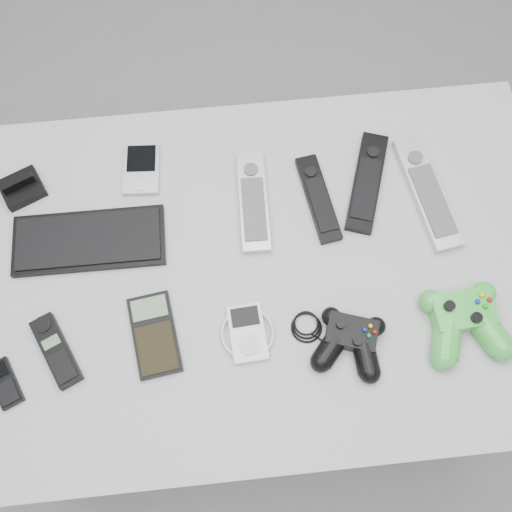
{
  "coord_description": "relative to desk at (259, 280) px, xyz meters",
  "views": [
    {
      "loc": [
        0.04,
        -0.42,
        1.82
      ],
      "look_at": [
        0.08,
        -0.03,
        0.78
      ],
      "focal_mm": 42.0,
      "sensor_mm": 36.0,
      "label": 1
    }
  ],
  "objects": [
    {
      "name": "floor",
      "position": [
        -0.09,
        0.05,
        -0.7
      ],
      "size": [
        3.5,
        3.5,
        0.0
      ],
      "primitive_type": "plane",
      "color": "gray",
      "rests_on": "ground"
    },
    {
      "name": "desk",
      "position": [
        0.0,
        0.0,
        0.0
      ],
      "size": [
        1.14,
        0.73,
        0.76
      ],
      "color": "#A09FA2",
      "rests_on": "floor"
    },
    {
      "name": "pda_keyboard",
      "position": [
        -0.32,
        0.09,
        0.08
      ],
      "size": [
        0.29,
        0.12,
        0.02
      ],
      "primitive_type": "cube",
      "rotation": [
        0.0,
        0.0,
        -0.01
      ],
      "color": "black",
      "rests_on": "desk"
    },
    {
      "name": "dock_bracket",
      "position": [
        -0.45,
        0.21,
        0.09
      ],
      "size": [
        0.1,
        0.09,
        0.04
      ],
      "primitive_type": "cube",
      "rotation": [
        0.0,
        0.0,
        0.42
      ],
      "color": "black",
      "rests_on": "desk"
    },
    {
      "name": "pda",
      "position": [
        -0.21,
        0.23,
        0.08
      ],
      "size": [
        0.08,
        0.11,
        0.02
      ],
      "primitive_type": "cube",
      "rotation": [
        0.0,
        0.0,
        -0.07
      ],
      "color": "#ACADB3",
      "rests_on": "desk"
    },
    {
      "name": "remote_silver_a",
      "position": [
        0.0,
        0.14,
        0.08
      ],
      "size": [
        0.06,
        0.21,
        0.02
      ],
      "primitive_type": "cube",
      "rotation": [
        0.0,
        0.0,
        -0.03
      ],
      "color": "#ACADB3",
      "rests_on": "desk"
    },
    {
      "name": "remote_black_a",
      "position": [
        0.13,
        0.13,
        0.08
      ],
      "size": [
        0.07,
        0.19,
        0.02
      ],
      "primitive_type": "cube",
      "rotation": [
        0.0,
        0.0,
        0.15
      ],
      "color": "black",
      "rests_on": "desk"
    },
    {
      "name": "remote_black_b",
      "position": [
        0.23,
        0.16,
        0.08
      ],
      "size": [
        0.12,
        0.22,
        0.02
      ],
      "primitive_type": "cube",
      "rotation": [
        0.0,
        0.0,
        -0.33
      ],
      "color": "black",
      "rests_on": "desk"
    },
    {
      "name": "remote_silver_b",
      "position": [
        0.34,
        0.12,
        0.08
      ],
      "size": [
        0.09,
        0.25,
        0.02
      ],
      "primitive_type": "cube",
      "rotation": [
        0.0,
        0.0,
        0.16
      ],
      "color": "#AFB0B6",
      "rests_on": "desk"
    },
    {
      "name": "mobile_phone",
      "position": [
        -0.46,
        -0.17,
        0.07
      ],
      "size": [
        0.07,
        0.09,
        0.01
      ],
      "primitive_type": "cube",
      "rotation": [
        0.0,
        0.0,
        0.42
      ],
      "color": "black",
      "rests_on": "desk"
    },
    {
      "name": "cordless_handset",
      "position": [
        -0.37,
        -0.12,
        0.08
      ],
      "size": [
        0.1,
        0.14,
        0.02
      ],
      "primitive_type": "cube",
      "rotation": [
        0.0,
        0.0,
        0.43
      ],
      "color": "black",
      "rests_on": "desk"
    },
    {
      "name": "calculator",
      "position": [
        -0.2,
        -0.11,
        0.07
      ],
      "size": [
        0.1,
        0.16,
        0.02
      ],
      "primitive_type": "cube",
      "rotation": [
        0.0,
        0.0,
        0.13
      ],
      "color": "black",
      "rests_on": "desk"
    },
    {
      "name": "mp3_player",
      "position": [
        -0.03,
        -0.12,
        0.08
      ],
      "size": [
        0.1,
        0.11,
        0.02
      ],
      "primitive_type": "cube",
      "rotation": [
        0.0,
        0.0,
        0.06
      ],
      "color": "silver",
      "rests_on": "desk"
    },
    {
      "name": "controller_black",
      "position": [
        0.14,
        -0.16,
        0.09
      ],
      "size": [
        0.24,
        0.19,
        0.04
      ],
      "primitive_type": null,
      "rotation": [
        0.0,
        0.0,
        -0.33
      ],
      "color": "black",
      "rests_on": "desk"
    },
    {
      "name": "controller_green",
      "position": [
        0.35,
        -0.14,
        0.09
      ],
      "size": [
        0.16,
        0.17,
        0.05
      ],
      "primitive_type": null,
      "rotation": [
        0.0,
        0.0,
        0.06
      ],
      "color": "#2C9227",
      "rests_on": "desk"
    }
  ]
}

